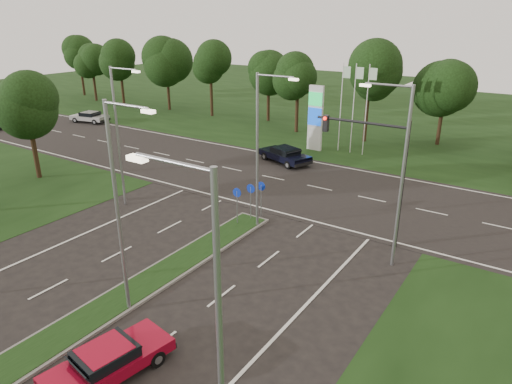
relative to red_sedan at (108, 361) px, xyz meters
The scene contains 17 objects.
verge_far 52.14m from the red_sedan, 93.54° to the left, with size 160.00×50.00×0.02m, color black.
cross_road 21.30m from the red_sedan, 98.70° to the left, with size 160.00×12.00×0.02m, color black.
median_kerb 3.43m from the red_sedan, 162.08° to the left, with size 2.00×26.00×0.12m, color slate.
streetlight_median_near 5.81m from the red_sedan, 126.12° to the left, with size 2.53×0.22×9.00m.
streetlight_median_far 13.95m from the red_sedan, 99.66° to the left, with size 2.53×0.22×9.00m.
streetlight_left_far 16.56m from the red_sedan, 136.21° to the left, with size 2.53×0.22×9.00m.
streetlight_right_far 14.86m from the red_sedan, 66.83° to the left, with size 2.53×0.22×9.00m.
streetlight_right_near 7.19m from the red_sedan, ahead, with size 2.53×0.22×9.00m.
traffic_signal 16.06m from the red_sedan, 75.21° to the left, with size 5.10×0.42×7.00m.
median_signs 13.86m from the red_sedan, 103.47° to the left, with size 1.16×1.76×2.38m.
gas_pylon 31.00m from the red_sedan, 103.11° to the left, with size 5.80×1.26×8.00m.
tree_left_far 24.42m from the red_sedan, 152.54° to the left, with size 5.20×5.20×8.86m.
treeline_far 37.62m from the red_sedan, 94.82° to the left, with size 6.00×6.00×9.90m.
red_sedan is the anchor object (origin of this frame).
navy_sedan 26.14m from the red_sedan, 106.71° to the left, with size 5.28×3.55×1.35m.
far_car_a 43.49m from the red_sedan, 143.20° to the left, with size 4.73×2.80×1.28m.
far_car_c 56.60m from the red_sedan, 152.65° to the left, with size 4.01×2.51×1.07m.
Camera 1 is at (14.47, -4.71, 11.78)m, focal length 32.00 mm.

